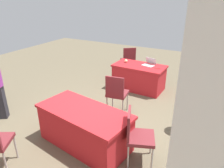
{
  "coord_description": "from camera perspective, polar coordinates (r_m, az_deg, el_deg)",
  "views": [
    {
      "loc": [
        -1.81,
        3.27,
        2.63
      ],
      "look_at": [
        0.09,
        -0.28,
        0.9
      ],
      "focal_mm": 34.09,
      "sensor_mm": 36.0,
      "label": 1
    }
  ],
  "objects": [
    {
      "name": "ground_plane",
      "position": [
        4.57,
        -0.64,
        -11.87
      ],
      "size": [
        14.4,
        14.4,
        0.0
      ],
      "primitive_type": "plane",
      "color": "brown"
    },
    {
      "name": "table_mid_left",
      "position": [
        4.0,
        -7.35,
        -11.45
      ],
      "size": [
        1.85,
        1.08,
        0.73
      ],
      "rotation": [
        0.0,
        0.0,
        -0.16
      ],
      "color": "#AD1E23",
      "rests_on": "ground"
    },
    {
      "name": "chair_near_front",
      "position": [
        3.54,
        6.58,
        -13.06
      ],
      "size": [
        0.57,
        0.57,
        0.95
      ],
      "rotation": [
        0.0,
        0.0,
        1.94
      ],
      "color": "#9E9993",
      "rests_on": "ground"
    },
    {
      "name": "yarn_ball",
      "position": [
        6.33,
        3.76,
        6.21
      ],
      "size": [
        0.09,
        0.09,
        0.09
      ],
      "primitive_type": "sphere",
      "color": "beige",
      "rests_on": "table_foreground"
    },
    {
      "name": "person_presenter",
      "position": [
        4.46,
        24.08,
        -1.15
      ],
      "size": [
        0.48,
        0.48,
        1.68
      ],
      "rotation": [
        0.0,
        0.0,
        0.9
      ],
      "color": "#26262D",
      "rests_on": "ground"
    },
    {
      "name": "scissors_red",
      "position": [
        5.94,
        12.18,
        4.11
      ],
      "size": [
        0.18,
        0.05,
        0.01
      ],
      "primitive_type": "cube",
      "rotation": [
        0.0,
        0.0,
        0.08
      ],
      "color": "red",
      "rests_on": "table_foreground"
    },
    {
      "name": "chair_aisle",
      "position": [
        7.27,
        4.45,
        6.73
      ],
      "size": [
        0.62,
        0.62,
        0.97
      ],
      "rotation": [
        0.0,
        0.0,
        3.8
      ],
      "color": "#9E9993",
      "rests_on": "ground"
    },
    {
      "name": "table_foreground",
      "position": [
        6.25,
        7.21,
        1.86
      ],
      "size": [
        1.48,
        0.84,
        0.73
      ],
      "rotation": [
        0.0,
        0.0,
        -0.04
      ],
      "color": "#AD1E23",
      "rests_on": "ground"
    },
    {
      "name": "laptop_silver",
      "position": [
        6.15,
        9.88,
        5.31
      ],
      "size": [
        0.37,
        0.36,
        0.21
      ],
      "rotation": [
        0.0,
        0.0,
        -0.23
      ],
      "color": "silver",
      "rests_on": "table_foreground"
    },
    {
      "name": "chair_tucked_left",
      "position": [
        4.8,
        1.22,
        -2.14
      ],
      "size": [
        0.5,
        0.5,
        0.98
      ],
      "rotation": [
        0.0,
        0.0,
        3.28
      ],
      "color": "#9E9993",
      "rests_on": "ground"
    }
  ]
}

